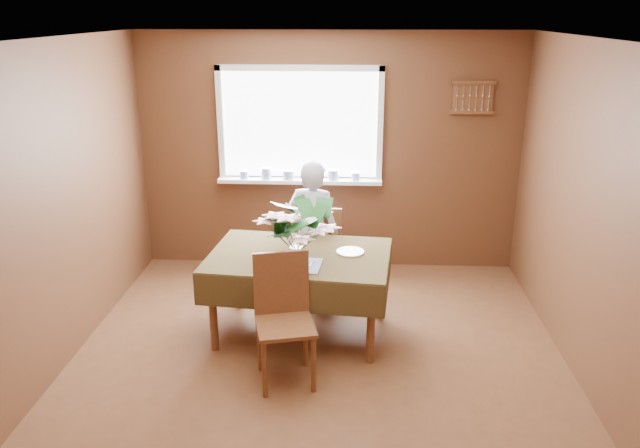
# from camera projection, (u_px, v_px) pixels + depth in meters

# --- Properties ---
(floor) EXTENTS (4.50, 4.50, 0.00)m
(floor) POSITION_uv_depth(u_px,v_px,m) (316.00, 374.00, 4.85)
(floor) COLOR brown
(floor) RESTS_ON ground
(ceiling) EXTENTS (4.50, 4.50, 0.00)m
(ceiling) POSITION_uv_depth(u_px,v_px,m) (315.00, 40.00, 4.04)
(ceiling) COLOR white
(ceiling) RESTS_ON wall_back
(wall_back) EXTENTS (4.00, 0.00, 4.00)m
(wall_back) POSITION_uv_depth(u_px,v_px,m) (329.00, 153.00, 6.57)
(wall_back) COLOR brown
(wall_back) RESTS_ON floor
(wall_front) EXTENTS (4.00, 0.00, 4.00)m
(wall_front) POSITION_uv_depth(u_px,v_px,m) (279.00, 419.00, 2.32)
(wall_front) COLOR brown
(wall_front) RESTS_ON floor
(wall_left) EXTENTS (0.00, 4.50, 4.50)m
(wall_left) POSITION_uv_depth(u_px,v_px,m) (43.00, 218.00, 4.55)
(wall_left) COLOR brown
(wall_left) RESTS_ON floor
(wall_right) EXTENTS (0.00, 4.50, 4.50)m
(wall_right) POSITION_uv_depth(u_px,v_px,m) (602.00, 228.00, 4.34)
(wall_right) COLOR brown
(wall_right) RESTS_ON floor
(window_assembly) EXTENTS (1.72, 0.20, 1.22)m
(window_assembly) POSITION_uv_depth(u_px,v_px,m) (300.00, 145.00, 6.50)
(window_assembly) COLOR white
(window_assembly) RESTS_ON wall_back
(spoon_rack) EXTENTS (0.44, 0.05, 0.33)m
(spoon_rack) POSITION_uv_depth(u_px,v_px,m) (473.00, 97.00, 6.26)
(spoon_rack) COLOR brown
(spoon_rack) RESTS_ON wall_back
(dining_table) EXTENTS (1.61, 1.18, 0.74)m
(dining_table) POSITION_uv_depth(u_px,v_px,m) (299.00, 264.00, 5.28)
(dining_table) COLOR brown
(dining_table) RESTS_ON floor
(chair_far) EXTENTS (0.41, 0.41, 0.92)m
(chair_far) POSITION_uv_depth(u_px,v_px,m) (321.00, 246.00, 6.08)
(chair_far) COLOR brown
(chair_far) RESTS_ON floor
(chair_near) EXTENTS (0.51, 0.51, 0.98)m
(chair_near) POSITION_uv_depth(u_px,v_px,m) (284.00, 313.00, 4.68)
(chair_near) COLOR brown
(chair_near) RESTS_ON floor
(seated_woman) EXTENTS (0.57, 0.45, 1.38)m
(seated_woman) POSITION_uv_depth(u_px,v_px,m) (313.00, 231.00, 5.92)
(seated_woman) COLOR white
(seated_woman) RESTS_ON floor
(flower_bouquet) EXTENTS (0.57, 0.57, 0.49)m
(flower_bouquet) POSITION_uv_depth(u_px,v_px,m) (296.00, 226.00, 4.96)
(flower_bouquet) COLOR white
(flower_bouquet) RESTS_ON dining_table
(side_plate) EXTENTS (0.32, 0.32, 0.01)m
(side_plate) POSITION_uv_depth(u_px,v_px,m) (350.00, 252.00, 5.29)
(side_plate) COLOR white
(side_plate) RESTS_ON dining_table
(table_knife) EXTENTS (0.08, 0.21, 0.00)m
(table_knife) POSITION_uv_depth(u_px,v_px,m) (310.00, 265.00, 5.00)
(table_knife) COLOR silver
(table_knife) RESTS_ON dining_table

